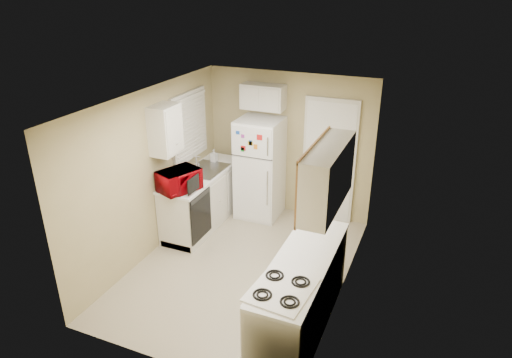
% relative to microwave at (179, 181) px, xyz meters
% --- Properties ---
extents(floor, '(3.80, 3.80, 0.00)m').
position_rel_microwave_xyz_m(floor, '(1.08, -0.21, -1.05)').
color(floor, beige).
rests_on(floor, ground).
extents(ceiling, '(3.80, 3.80, 0.00)m').
position_rel_microwave_xyz_m(ceiling, '(1.08, -0.21, 1.35)').
color(ceiling, white).
rests_on(ceiling, floor).
extents(wall_left, '(3.80, 3.80, 0.00)m').
position_rel_microwave_xyz_m(wall_left, '(-0.32, -0.21, 0.15)').
color(wall_left, tan).
rests_on(wall_left, floor).
extents(wall_right, '(3.80, 3.80, 0.00)m').
position_rel_microwave_xyz_m(wall_right, '(2.48, -0.21, 0.15)').
color(wall_right, tan).
rests_on(wall_right, floor).
extents(wall_back, '(2.80, 2.80, 0.00)m').
position_rel_microwave_xyz_m(wall_back, '(1.08, 1.69, 0.15)').
color(wall_back, tan).
rests_on(wall_back, floor).
extents(wall_front, '(2.80, 2.80, 0.00)m').
position_rel_microwave_xyz_m(wall_front, '(1.08, -2.11, 0.15)').
color(wall_front, tan).
rests_on(wall_front, floor).
extents(left_counter, '(0.60, 1.80, 0.90)m').
position_rel_microwave_xyz_m(left_counter, '(-0.02, 0.69, -0.60)').
color(left_counter, silver).
rests_on(left_counter, floor).
extents(dishwasher, '(0.03, 0.58, 0.72)m').
position_rel_microwave_xyz_m(dishwasher, '(0.27, 0.09, -0.56)').
color(dishwasher, black).
rests_on(dishwasher, floor).
extents(sink, '(0.54, 0.74, 0.16)m').
position_rel_microwave_xyz_m(sink, '(-0.02, 0.84, -0.19)').
color(sink, gray).
rests_on(sink, left_counter).
extents(microwave, '(0.65, 0.51, 0.38)m').
position_rel_microwave_xyz_m(microwave, '(0.00, 0.00, 0.00)').
color(microwave, '#930109').
rests_on(microwave, left_counter).
extents(soap_bottle, '(0.10, 0.11, 0.22)m').
position_rel_microwave_xyz_m(soap_bottle, '(-0.06, 1.20, -0.05)').
color(soap_bottle, white).
rests_on(soap_bottle, left_counter).
extents(window_blinds, '(0.10, 0.98, 1.08)m').
position_rel_microwave_xyz_m(window_blinds, '(-0.28, 0.84, 0.55)').
color(window_blinds, silver).
rests_on(window_blinds, wall_left).
extents(upper_cabinet_left, '(0.30, 0.45, 0.70)m').
position_rel_microwave_xyz_m(upper_cabinet_left, '(-0.17, 0.01, 0.75)').
color(upper_cabinet_left, silver).
rests_on(upper_cabinet_left, wall_left).
extents(refrigerator, '(0.70, 0.68, 1.69)m').
position_rel_microwave_xyz_m(refrigerator, '(0.71, 1.34, -0.21)').
color(refrigerator, white).
rests_on(refrigerator, floor).
extents(cabinet_over_fridge, '(0.70, 0.30, 0.40)m').
position_rel_microwave_xyz_m(cabinet_over_fridge, '(0.68, 1.54, 0.95)').
color(cabinet_over_fridge, silver).
rests_on(cabinet_over_fridge, wall_back).
extents(interior_door, '(0.86, 0.06, 2.08)m').
position_rel_microwave_xyz_m(interior_door, '(1.78, 1.65, -0.03)').
color(interior_door, white).
rests_on(interior_door, floor).
extents(right_counter, '(0.60, 2.00, 0.90)m').
position_rel_microwave_xyz_m(right_counter, '(2.18, -1.01, -0.60)').
color(right_counter, silver).
rests_on(right_counter, floor).
extents(stove, '(0.63, 0.75, 0.85)m').
position_rel_microwave_xyz_m(stove, '(2.15, -1.60, -0.63)').
color(stove, white).
rests_on(stove, floor).
extents(upper_cabinet_right, '(0.30, 1.20, 0.70)m').
position_rel_microwave_xyz_m(upper_cabinet_right, '(2.33, -0.71, 0.75)').
color(upper_cabinet_right, silver).
rests_on(upper_cabinet_right, wall_right).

